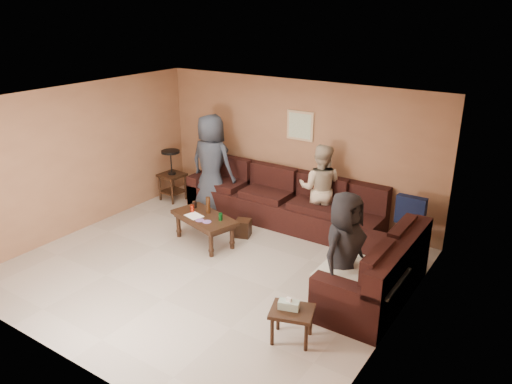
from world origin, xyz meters
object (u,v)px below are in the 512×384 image
(side_table_right, at_px, (291,313))
(person_right, at_px, (344,251))
(sectional_sofa, at_px, (307,225))
(coffee_table, at_px, (204,220))
(end_table_left, at_px, (172,174))
(person_left, at_px, (212,163))
(waste_bin, at_px, (243,228))
(person_middle, at_px, (320,189))

(side_table_right, height_order, person_right, person_right)
(sectional_sofa, relative_size, side_table_right, 7.77)
(coffee_table, bearing_deg, end_table_left, 146.95)
(sectional_sofa, relative_size, person_left, 2.52)
(end_table_left, bearing_deg, coffee_table, -33.05)
(waste_bin, bearing_deg, sectional_sofa, 19.13)
(coffee_table, relative_size, person_middle, 0.81)
(sectional_sofa, distance_m, waste_bin, 1.11)
(sectional_sofa, bearing_deg, person_right, -47.84)
(end_table_left, relative_size, side_table_right, 1.71)
(sectional_sofa, height_order, person_left, person_left)
(sectional_sofa, bearing_deg, coffee_table, -147.66)
(person_middle, relative_size, person_right, 0.98)
(person_left, relative_size, person_middle, 1.19)
(side_table_right, xyz_separation_m, person_left, (-3.23, 2.62, 0.56))
(sectional_sofa, distance_m, coffee_table, 1.69)
(coffee_table, xyz_separation_m, waste_bin, (0.39, 0.54, -0.26))
(coffee_table, height_order, person_left, person_left)
(coffee_table, height_order, person_middle, person_middle)
(coffee_table, relative_size, person_right, 0.79)
(person_middle, xyz_separation_m, person_right, (1.29, -1.91, 0.02))
(end_table_left, relative_size, person_left, 0.56)
(person_middle, bearing_deg, person_left, -8.46)
(coffee_table, height_order, person_right, person_right)
(person_right, bearing_deg, end_table_left, 78.52)
(person_middle, distance_m, person_right, 2.31)
(person_right, bearing_deg, side_table_right, 177.63)
(person_middle, bearing_deg, end_table_left, -9.76)
(waste_bin, distance_m, person_right, 2.54)
(coffee_table, distance_m, person_right, 2.71)
(waste_bin, bearing_deg, person_middle, 43.79)
(coffee_table, xyz_separation_m, person_right, (2.65, -0.45, 0.39))
(sectional_sofa, bearing_deg, waste_bin, -160.87)
(waste_bin, bearing_deg, side_table_right, -43.61)
(coffee_table, distance_m, end_table_left, 2.09)
(coffee_table, xyz_separation_m, end_table_left, (-1.75, 1.14, 0.13))
(waste_bin, xyz_separation_m, person_middle, (0.96, 0.92, 0.63))
(end_table_left, relative_size, person_middle, 0.66)
(person_right, bearing_deg, waste_bin, 74.60)
(person_left, relative_size, person_right, 1.17)
(sectional_sofa, distance_m, person_middle, 0.72)
(sectional_sofa, height_order, side_table_right, sectional_sofa)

